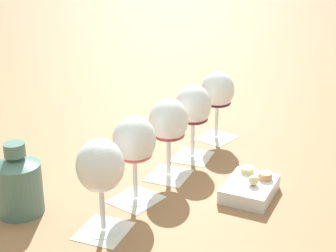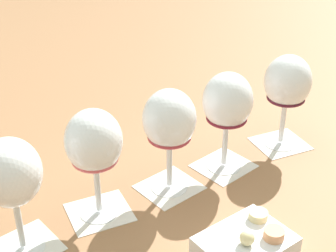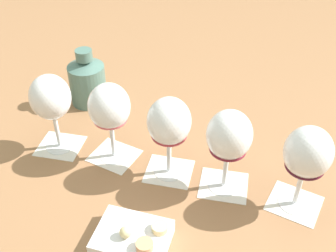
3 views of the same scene
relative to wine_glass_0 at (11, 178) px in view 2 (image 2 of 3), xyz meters
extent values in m
plane|color=#936642|center=(0.16, -0.21, -0.13)|extent=(8.00, 8.00, 0.00)
cube|color=silver|center=(0.00, 0.00, -0.13)|extent=(0.13, 0.13, 0.00)
cube|color=silver|center=(0.09, -0.10, -0.13)|extent=(0.13, 0.13, 0.00)
cube|color=silver|center=(0.17, -0.21, -0.13)|extent=(0.13, 0.13, 0.00)
cube|color=silver|center=(0.24, -0.31, -0.13)|extent=(0.13, 0.13, 0.00)
cube|color=silver|center=(0.32, -0.42, -0.13)|extent=(0.13, 0.13, 0.00)
cylinder|color=white|center=(0.00, 0.00, -0.12)|extent=(0.06, 0.06, 0.01)
cylinder|color=white|center=(0.00, 0.00, -0.08)|extent=(0.01, 0.01, 0.09)
ellipsoid|color=white|center=(0.00, 0.00, 0.01)|extent=(0.09, 0.09, 0.10)
ellipsoid|color=pink|center=(0.00, 0.00, -0.02)|extent=(0.07, 0.07, 0.04)
cylinder|color=white|center=(0.09, -0.10, -0.12)|extent=(0.06, 0.06, 0.01)
cylinder|color=white|center=(0.09, -0.10, -0.08)|extent=(0.01, 0.01, 0.09)
ellipsoid|color=white|center=(0.09, -0.10, 0.01)|extent=(0.09, 0.09, 0.10)
ellipsoid|color=#CA505A|center=(0.09, -0.10, -0.02)|extent=(0.07, 0.07, 0.03)
cylinder|color=white|center=(0.17, -0.21, -0.12)|extent=(0.06, 0.06, 0.01)
cylinder|color=white|center=(0.17, -0.21, -0.08)|extent=(0.01, 0.01, 0.09)
ellipsoid|color=white|center=(0.17, -0.21, 0.01)|extent=(0.09, 0.09, 0.10)
ellipsoid|color=#A5303A|center=(0.17, -0.21, -0.03)|extent=(0.07, 0.07, 0.02)
cylinder|color=white|center=(0.24, -0.31, -0.12)|extent=(0.06, 0.06, 0.01)
cylinder|color=white|center=(0.24, -0.31, -0.08)|extent=(0.01, 0.01, 0.09)
ellipsoid|color=white|center=(0.24, -0.31, 0.01)|extent=(0.09, 0.09, 0.10)
ellipsoid|color=maroon|center=(0.24, -0.31, -0.03)|extent=(0.07, 0.07, 0.02)
cylinder|color=white|center=(0.32, -0.42, -0.12)|extent=(0.06, 0.06, 0.01)
cylinder|color=white|center=(0.32, -0.42, -0.08)|extent=(0.01, 0.01, 0.09)
ellipsoid|color=white|center=(0.32, -0.42, 0.01)|extent=(0.09, 0.09, 0.10)
ellipsoid|color=#4B1322|center=(0.32, -0.42, -0.03)|extent=(0.07, 0.07, 0.02)
cube|color=silver|center=(0.01, -0.33, -0.11)|extent=(0.16, 0.16, 0.03)
cylinder|color=tan|center=(0.01, -0.37, -0.09)|extent=(0.03, 0.03, 0.01)
cylinder|color=beige|center=(0.05, -0.35, -0.09)|extent=(0.03, 0.03, 0.01)
sphere|color=beige|center=(-0.01, -0.33, -0.09)|extent=(0.02, 0.02, 0.02)
camera|label=1|loc=(-0.82, 0.23, 0.41)|focal=55.00mm
camera|label=2|loc=(-0.57, -0.25, 0.41)|focal=55.00mm
camera|label=3|loc=(-0.20, -0.76, 0.51)|focal=45.00mm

